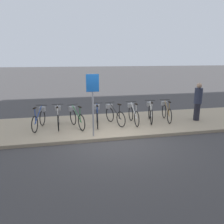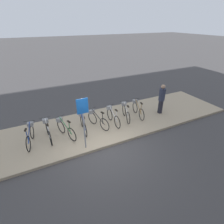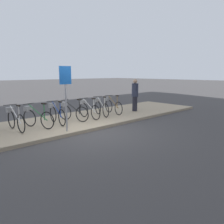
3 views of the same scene
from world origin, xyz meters
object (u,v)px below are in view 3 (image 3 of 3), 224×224
parked_bicycle_3 (56,113)px  parked_bicycle_7 (112,105)px  pedestrian (135,94)px  parked_bicycle_5 (88,109)px  parked_bicycle_6 (101,107)px  sign_post (66,87)px  parked_bicycle_4 (72,111)px  parked_bicycle_2 (36,116)px  parked_bicycle_1 (15,118)px

parked_bicycle_3 → parked_bicycle_7: same height
parked_bicycle_7 → pedestrian: (1.34, -0.30, 0.46)m
parked_bicycle_5 → parked_bicycle_6: 0.84m
pedestrian → sign_post: (-4.81, -1.10, 0.63)m
parked_bicycle_4 → sign_post: size_ratio=0.65×
parked_bicycle_4 → parked_bicycle_6: 1.66m
parked_bicycle_4 → parked_bicycle_5: same height
sign_post → parked_bicycle_6: bearing=27.3°
parked_bicycle_6 → pedestrian: pedestrian is taller
parked_bicycle_4 → parked_bicycle_5: 0.83m
parked_bicycle_2 → parked_bicycle_5: 2.43m
parked_bicycle_2 → parked_bicycle_3: bearing=6.3°
parked_bicycle_2 → sign_post: 1.73m
parked_bicycle_3 → parked_bicycle_1: bearing=177.9°
parked_bicycle_1 → parked_bicycle_3: size_ratio=1.00×
pedestrian → sign_post: size_ratio=0.76×
parked_bicycle_1 → sign_post: bearing=-47.4°
sign_post → parked_bicycle_1: bearing=132.6°
parked_bicycle_2 → pedestrian: size_ratio=0.86×
parked_bicycle_1 → parked_bicycle_5: (3.14, -0.08, 0.00)m
parked_bicycle_6 → pedestrian: (2.10, -0.30, 0.46)m
parked_bicycle_1 → sign_post: sign_post is taller
parked_bicycle_1 → parked_bicycle_4: size_ratio=1.05×
parked_bicycle_2 → parked_bicycle_7: bearing=2.6°
parked_bicycle_5 → parked_bicycle_6: same height
parked_bicycle_5 → parked_bicycle_1: bearing=178.5°
parked_bicycle_5 → pedestrian: (2.93, -0.19, 0.46)m
parked_bicycle_5 → parked_bicycle_4: bearing=176.9°
parked_bicycle_3 → parked_bicycle_6: (2.39, 0.08, 0.00)m
parked_bicycle_3 → parked_bicycle_2: bearing=-173.7°
parked_bicycle_4 → parked_bicycle_7: (2.42, 0.07, 0.00)m
parked_bicycle_4 → parked_bicycle_7: 2.42m
parked_bicycle_2 → parked_bicycle_6: (3.26, 0.18, 0.00)m
parked_bicycle_2 → parked_bicycle_7: size_ratio=0.96×
parked_bicycle_3 → parked_bicycle_4: bearing=1.6°
parked_bicycle_1 → parked_bicycle_7: size_ratio=1.01×
parked_bicycle_1 → parked_bicycle_2: same height
parked_bicycle_6 → parked_bicycle_7: size_ratio=0.98×
sign_post → parked_bicycle_7: bearing=22.0°
parked_bicycle_7 → pedestrian: size_ratio=0.90×
parked_bicycle_1 → parked_bicycle_4: same height
parked_bicycle_1 → pedestrian: pedestrian is taller
parked_bicycle_4 → sign_post: sign_post is taller
parked_bicycle_4 → parked_bicycle_7: size_ratio=0.96×
parked_bicycle_5 → parked_bicycle_7: size_ratio=1.01×
parked_bicycle_4 → parked_bicycle_5: size_ratio=0.95×
parked_bicycle_6 → sign_post: 3.24m
parked_bicycle_2 → parked_bicycle_6: bearing=3.1°
parked_bicycle_6 → parked_bicycle_3: bearing=-178.1°
parked_bicycle_3 → parked_bicycle_4: (0.72, 0.02, 0.00)m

